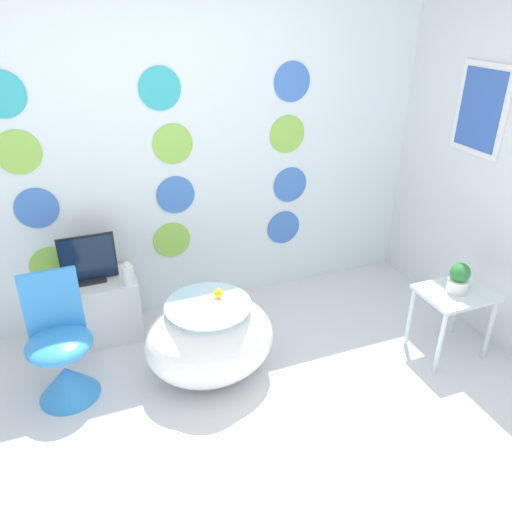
% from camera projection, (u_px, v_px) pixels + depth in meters
% --- Properties ---
extents(ground_plane, '(12.00, 12.00, 0.00)m').
position_uv_depth(ground_plane, '(258.00, 471.00, 2.64)').
color(ground_plane, silver).
extents(wall_back_dotted, '(4.97, 0.05, 2.60)m').
position_uv_depth(wall_back_dotted, '(167.00, 146.00, 3.48)').
color(wall_back_dotted, white).
rests_on(wall_back_dotted, ground_plane).
extents(wall_right, '(0.06, 2.74, 2.60)m').
position_uv_depth(wall_right, '(486.00, 149.00, 3.39)').
color(wall_right, silver).
rests_on(wall_right, ground_plane).
extents(bathtub, '(0.83, 0.65, 0.57)m').
position_uv_depth(bathtub, '(210.00, 340.00, 3.17)').
color(bathtub, white).
rests_on(bathtub, ground_plane).
extents(rubber_duck, '(0.06, 0.06, 0.07)m').
position_uv_depth(rubber_duck, '(219.00, 293.00, 3.07)').
color(rubber_duck, yellow).
rests_on(rubber_duck, bathtub).
extents(chair, '(0.39, 0.39, 0.81)m').
position_uv_depth(chair, '(63.00, 361.00, 3.03)').
color(chair, '#338CE0').
rests_on(chair, ground_plane).
extents(tv_cabinet, '(0.58, 0.37, 0.47)m').
position_uv_depth(tv_cabinet, '(97.00, 309.00, 3.57)').
color(tv_cabinet, silver).
rests_on(tv_cabinet, ground_plane).
extents(tv, '(0.37, 0.12, 0.35)m').
position_uv_depth(tv, '(89.00, 261.00, 3.39)').
color(tv, black).
rests_on(tv, tv_cabinet).
extents(vase, '(0.08, 0.08, 0.16)m').
position_uv_depth(vase, '(128.00, 275.00, 3.40)').
color(vase, white).
rests_on(vase, tv_cabinet).
extents(side_table, '(0.46, 0.37, 0.49)m').
position_uv_depth(side_table, '(453.00, 303.00, 3.34)').
color(side_table, silver).
rests_on(side_table, ground_plane).
extents(potted_plant_left, '(0.13, 0.13, 0.21)m').
position_uv_depth(potted_plant_left, '(459.00, 278.00, 3.25)').
color(potted_plant_left, white).
rests_on(potted_plant_left, side_table).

